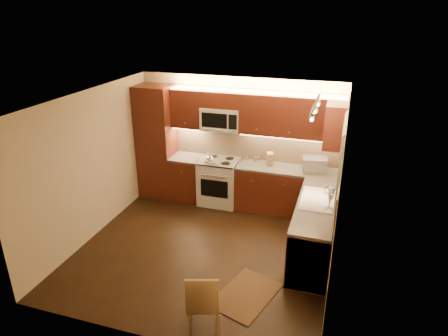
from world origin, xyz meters
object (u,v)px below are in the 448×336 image
(sink, at_px, (318,196))
(microwave, at_px, (221,119))
(toaster_oven, at_px, (314,164))
(soap_bottle, at_px, (332,189))
(dining_chair, at_px, (203,300))
(knife_block, at_px, (270,159))
(stove, at_px, (219,181))
(kettle, at_px, (210,158))

(sink, bearing_deg, microwave, 147.79)
(toaster_oven, height_order, soap_bottle, toaster_oven)
(toaster_oven, distance_m, soap_bottle, 0.98)
(sink, distance_m, dining_chair, 2.53)
(sink, bearing_deg, knife_block, 129.82)
(stove, bearing_deg, knife_block, 5.66)
(knife_block, bearing_deg, sink, -65.38)
(kettle, height_order, toaster_oven, toaster_oven)
(stove, relative_size, kettle, 4.67)
(stove, distance_m, kettle, 0.60)
(microwave, bearing_deg, dining_chair, -75.69)
(soap_bottle, bearing_deg, microwave, 174.01)
(sink, relative_size, knife_block, 3.53)
(dining_chair, bearing_deg, sink, 45.72)
(stove, height_order, dining_chair, stove)
(sink, relative_size, dining_chair, 0.98)
(knife_block, bearing_deg, kettle, 179.55)
(knife_block, relative_size, dining_chair, 0.28)
(stove, relative_size, dining_chair, 1.05)
(kettle, xyz_separation_m, dining_chair, (1.01, -3.14, -0.58))
(knife_block, bearing_deg, toaster_oven, -17.89)
(dining_chair, bearing_deg, kettle, 90.22)
(sink, bearing_deg, soap_bottle, 55.94)
(stove, bearing_deg, kettle, -122.00)
(stove, height_order, soap_bottle, soap_bottle)
(soap_bottle, bearing_deg, sink, -105.90)
(sink, xyz_separation_m, kettle, (-2.12, 0.93, 0.04))
(sink, relative_size, toaster_oven, 1.98)
(knife_block, bearing_deg, soap_bottle, -53.20)
(soap_bottle, height_order, dining_chair, soap_bottle)
(stove, height_order, microwave, microwave)
(stove, xyz_separation_m, toaster_oven, (1.82, 0.06, 0.57))
(stove, relative_size, microwave, 1.21)
(stove, relative_size, knife_block, 3.78)
(stove, distance_m, toaster_oven, 1.91)
(toaster_oven, xyz_separation_m, dining_chair, (-0.93, -3.39, -0.59))
(stove, height_order, sink, sink)
(stove, relative_size, toaster_oven, 2.12)
(stove, distance_m, microwave, 1.27)
(sink, xyz_separation_m, knife_block, (-1.02, 1.22, 0.05))
(knife_block, distance_m, dining_chair, 3.48)
(kettle, distance_m, toaster_oven, 1.96)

